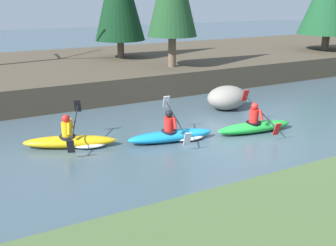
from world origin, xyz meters
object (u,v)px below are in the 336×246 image
object	(u,v)px
kayaker_lead	(255,126)
kayaker_middle	(174,135)
kayaker_trailing	(73,141)
boulder_midstream	(227,98)

from	to	relation	value
kayaker_lead	kayaker_middle	size ratio (longest dim) A/B	1.00
kayaker_middle	kayaker_trailing	world-z (taller)	same
kayaker_lead	boulder_midstream	distance (m)	2.78
kayaker_lead	kayaker_trailing	xyz separation A→B (m)	(-5.64, 1.45, -0.02)
kayaker_lead	kayaker_trailing	world-z (taller)	same
kayaker_middle	boulder_midstream	size ratio (longest dim) A/B	1.71
kayaker_trailing	boulder_midstream	distance (m)	6.53
kayaker_trailing	boulder_midstream	size ratio (longest dim) A/B	1.67
kayaker_lead	kayaker_middle	xyz separation A→B (m)	(-2.75, 0.52, -0.02)
kayaker_middle	boulder_midstream	distance (m)	4.12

